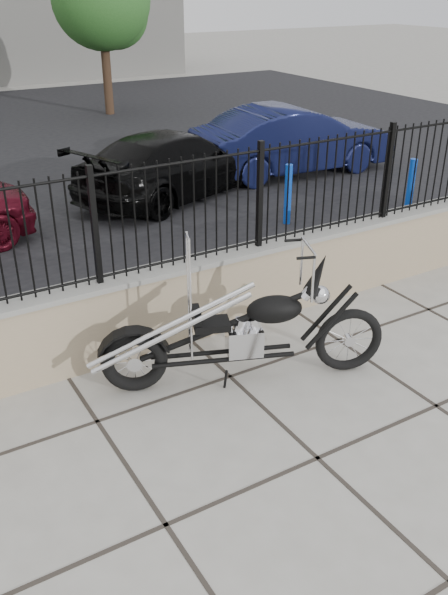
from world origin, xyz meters
TOP-DOWN VIEW (x-y plane):
  - ground_plane at (0.00, 0.00)m, footprint 90.00×90.00m
  - retaining_wall at (0.00, 2.50)m, footprint 14.00×0.36m
  - iron_fence at (0.00, 2.50)m, footprint 14.00×0.08m
  - chopper_motorcycle at (0.05, 1.41)m, footprint 2.83×1.50m
  - car_black at (2.39, 7.48)m, footprint 4.69×3.19m
  - car_blue at (5.33, 7.65)m, footprint 4.46×1.84m
  - bollard_b at (3.32, 5.06)m, footprint 0.15×0.15m
  - bollard_c at (5.37, 4.23)m, footprint 0.16×0.16m

SIDE VIEW (x-z plane):
  - ground_plane at x=0.00m, z-range 0.00..0.00m
  - retaining_wall at x=0.00m, z-range 0.00..0.96m
  - bollard_b at x=3.32m, z-range 0.00..1.04m
  - bollard_c at x=5.37m, z-range 0.00..1.05m
  - car_black at x=2.39m, z-range 0.00..1.26m
  - car_blue at x=5.33m, z-range 0.00..1.44m
  - chopper_motorcycle at x=0.05m, z-range 0.00..1.70m
  - iron_fence at x=0.00m, z-range 0.96..2.16m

